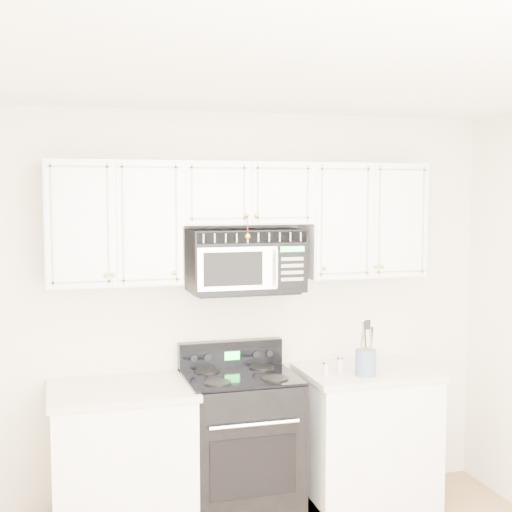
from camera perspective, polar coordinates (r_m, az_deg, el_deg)
name	(u,v)px	position (r m, az deg, el deg)	size (l,w,h in m)	color
room	(339,373)	(3.13, 6.69, -9.32)	(3.51, 3.51, 2.61)	#957150
base_cabinet_left	(123,467)	(4.56, -10.63, -16.25)	(0.86, 0.65, 0.92)	white
base_cabinet_right	(366,441)	(4.95, 8.76, -14.45)	(0.86, 0.65, 0.92)	white
range	(240,445)	(4.68, -1.26, -14.85)	(0.69, 0.64, 1.10)	black
upper_cabinets	(244,215)	(4.54, -1.00, 3.26)	(2.44, 0.37, 0.75)	white
microwave	(246,260)	(4.54, -0.84, -0.34)	(0.72, 0.41, 0.40)	black
utensil_crock	(366,361)	(4.62, 8.77, -8.29)	(0.13, 0.13, 0.35)	#4A5E70
shaker_salt	(340,364)	(4.69, 6.74, -8.59)	(0.04, 0.04, 0.10)	silver
shaker_pepper	(326,369)	(4.59, 5.60, -8.95)	(0.04, 0.04, 0.09)	silver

